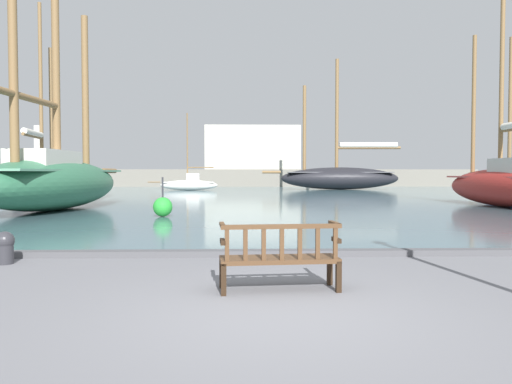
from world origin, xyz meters
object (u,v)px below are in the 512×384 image
object	(u,v)px
sailboat_nearest_starboard	(189,184)
sailboat_distant_harbor	(503,183)
sailboat_mid_port	(340,176)
mooring_bollard	(5,246)
park_bench	(280,256)
sailboat_outer_starboard	(41,175)
sailboat_far_port	(54,178)
channel_buoy	(163,207)

from	to	relation	value
sailboat_nearest_starboard	sailboat_distant_harbor	bearing A→B (deg)	-53.22
sailboat_mid_port	mooring_bollard	size ratio (longest dim) A/B	22.45
park_bench	sailboat_outer_starboard	size ratio (longest dim) A/B	0.10
sailboat_nearest_starboard	mooring_bollard	xyz separation A→B (m)	(0.45, -35.52, -0.35)
sailboat_nearest_starboard	mooring_bollard	bearing A→B (deg)	-89.27
park_bench	sailboat_distant_harbor	xyz separation A→B (m)	(11.38, 15.59, 0.66)
sailboat_nearest_starboard	mooring_bollard	distance (m)	35.53
sailboat_far_port	channel_buoy	size ratio (longest dim) A/B	8.97
park_bench	sailboat_far_port	distance (m)	16.28
sailboat_outer_starboard	sailboat_nearest_starboard	size ratio (longest dim) A/B	2.40
sailboat_far_port	sailboat_nearest_starboard	xyz separation A→B (m)	(3.09, 23.62, -0.73)
sailboat_far_port	mooring_bollard	bearing A→B (deg)	-73.41
sailboat_outer_starboard	mooring_bollard	size ratio (longest dim) A/B	28.62
sailboat_far_port	sailboat_mid_port	bearing A→B (deg)	56.55
sailboat_nearest_starboard	park_bench	bearing A→B (deg)	-82.28
sailboat_mid_port	sailboat_nearest_starboard	world-z (taller)	sailboat_mid_port
sailboat_far_port	sailboat_distant_harbor	bearing A→B (deg)	4.55
park_bench	sailboat_mid_port	bearing A→B (deg)	77.62
sailboat_far_port	channel_buoy	bearing A→B (deg)	-33.83
sailboat_outer_starboard	sailboat_distant_harbor	world-z (taller)	sailboat_outer_starboard
sailboat_outer_starboard	sailboat_nearest_starboard	bearing A→B (deg)	0.65
sailboat_far_port	channel_buoy	world-z (taller)	sailboat_far_port
sailboat_nearest_starboard	channel_buoy	world-z (taller)	sailboat_nearest_starboard
sailboat_distant_harbor	sailboat_nearest_starboard	world-z (taller)	sailboat_distant_harbor
sailboat_outer_starboard	sailboat_nearest_starboard	world-z (taller)	sailboat_outer_starboard
park_bench	channel_buoy	size ratio (longest dim) A/B	1.19
sailboat_distant_harbor	channel_buoy	xyz separation A→B (m)	(-14.63, -4.88, -0.71)
sailboat_distant_harbor	channel_buoy	bearing A→B (deg)	-161.55
sailboat_distant_harbor	channel_buoy	size ratio (longest dim) A/B	7.48
sailboat_distant_harbor	mooring_bollard	world-z (taller)	sailboat_distant_harbor
channel_buoy	sailboat_mid_port	bearing A→B (deg)	67.56
sailboat_distant_harbor	sailboat_far_port	size ratio (longest dim) A/B	0.83
sailboat_distant_harbor	park_bench	bearing A→B (deg)	-126.14
sailboat_mid_port	park_bench	bearing A→B (deg)	-102.38
mooring_bollard	channel_buoy	xyz separation A→B (m)	(1.41, 8.58, 0.11)
mooring_bollard	sailboat_nearest_starboard	bearing A→B (deg)	90.73
sailboat_far_port	mooring_bollard	xyz separation A→B (m)	(3.55, -11.91, -1.07)
sailboat_nearest_starboard	sailboat_outer_starboard	bearing A→B (deg)	-179.35
park_bench	sailboat_mid_port	world-z (taller)	sailboat_mid_port
park_bench	sailboat_outer_starboard	distance (m)	41.62
sailboat_far_port	channel_buoy	distance (m)	6.04
park_bench	sailboat_nearest_starboard	size ratio (longest dim) A/B	0.24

